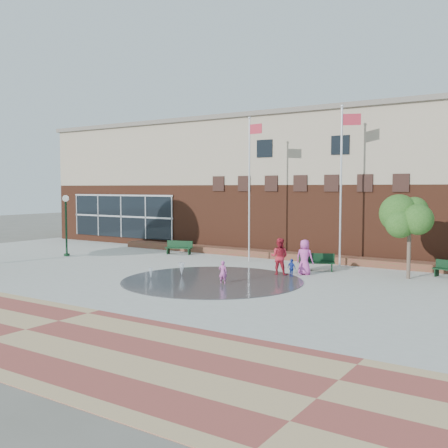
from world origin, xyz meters
The scene contains 18 objects.
ground centered at (0.00, 0.00, 0.00)m, with size 120.00×120.00×0.00m, color #666056.
plaza_concrete centered at (0.00, 4.00, 0.00)m, with size 46.00×18.00×0.01m, color #A8A8A0.
paver_band centered at (0.00, -7.00, 0.00)m, with size 46.00×6.00×0.01m, color #964038.
splash_pad centered at (0.00, 3.00, 0.00)m, with size 8.40×8.40×0.01m, color #383A3D.
library_building centered at (0.00, 17.48, 4.64)m, with size 44.40×10.40×9.20m.
flower_bed centered at (0.00, 11.60, 0.00)m, with size 26.00×1.20×0.40m, color maroon.
flagpole_left centered at (-1.74, 9.37, 4.67)m, with size 0.98×0.24×8.39m.
flagpole_right centered at (3.40, 10.44, 4.90)m, with size 1.01×0.48×8.77m.
lamp_left centered at (-12.68, 5.20, 2.40)m, with size 0.41×0.41×3.86m.
bench_left centered at (-7.28, 9.75, 0.28)m, with size 1.82×0.98×0.88m.
bench_mid centered at (2.90, 8.34, 0.30)m, with size 1.87×1.21×0.92m.
tree_mid centered at (7.46, 8.57, 3.17)m, with size 2.58×2.58×4.36m.
water_jet_a centered at (-1.98, 3.24, 0.00)m, with size 0.33×0.33×0.64m, color white.
water_jet_b centered at (-2.69, 1.80, 0.00)m, with size 0.22×0.22×0.49m, color white.
child_splash centered at (0.81, 2.67, 0.53)m, with size 0.39×0.25×1.06m, color #C553A8.
adult_red centered at (1.83, 6.20, 0.92)m, with size 0.90×0.70×1.84m, color #B51F2F.
adult_pink centered at (2.85, 6.93, 0.88)m, with size 0.86×0.56×1.77m, color #CB49AB.
child_blue centered at (2.60, 6.01, 0.45)m, with size 0.52×0.22×0.89m, color #213BAB.
Camera 1 is at (13.65, -16.76, 4.34)m, focal length 42.00 mm.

